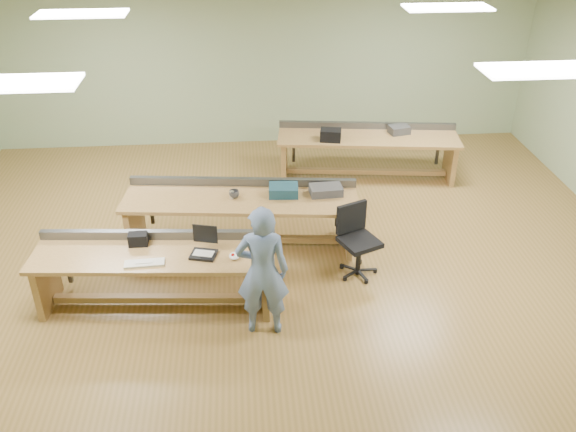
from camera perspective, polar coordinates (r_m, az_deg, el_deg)
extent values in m
plane|color=olive|center=(8.51, -0.96, -3.46)|extent=(10.00, 10.00, 0.00)
plane|color=silver|center=(7.29, -1.17, 16.60)|extent=(10.00, 10.00, 0.00)
cube|color=#8CA47C|center=(11.54, -2.44, 13.93)|extent=(10.00, 0.04, 3.00)
cube|color=#8CA47C|center=(4.46, 2.55, -15.72)|extent=(10.00, 0.04, 3.00)
cube|color=white|center=(6.19, -24.41, 11.24)|extent=(1.20, 0.50, 0.03)
cube|color=white|center=(8.99, -18.77, 17.49)|extent=(1.20, 0.50, 0.03)
cube|color=white|center=(6.54, 22.78, 12.49)|extent=(1.20, 0.50, 0.03)
cube|color=white|center=(9.24, 14.69, 18.36)|extent=(1.20, 0.50, 0.03)
cube|color=#AD8649|center=(7.31, -12.50, -3.65)|extent=(2.90, 0.99, 0.05)
cube|color=#AD8649|center=(7.91, -21.66, -5.73)|extent=(0.13, 0.66, 0.70)
cube|color=#AD8649|center=(7.36, -2.00, -6.16)|extent=(0.13, 0.66, 0.70)
cube|color=#AD8649|center=(7.67, -11.99, -7.54)|extent=(2.55, 0.31, 0.08)
cube|color=#4E5156|center=(7.55, -12.08, -1.71)|extent=(2.84, 0.32, 0.11)
cube|color=#AD8649|center=(8.35, -4.49, 1.54)|extent=(3.28, 1.21, 0.05)
cube|color=#AD8649|center=(8.81, -14.15, -0.51)|extent=(0.16, 0.76, 0.70)
cube|color=#AD8649|center=(8.51, 5.72, -0.82)|extent=(0.16, 0.76, 0.70)
cube|color=#AD8649|center=(8.66, -4.32, -2.10)|extent=(2.90, 0.42, 0.08)
cube|color=#4E5156|center=(8.65, -4.26, 3.23)|extent=(3.19, 0.44, 0.11)
cube|color=#AD8649|center=(10.37, 7.52, 7.26)|extent=(3.10, 1.17, 0.05)
cube|color=#AD8649|center=(10.49, -0.35, 5.55)|extent=(0.17, 0.71, 0.70)
cube|color=#AD8649|center=(10.74, 14.93, 5.11)|extent=(0.17, 0.71, 0.70)
cube|color=#AD8649|center=(10.63, 7.30, 4.15)|extent=(2.71, 0.44, 0.08)
cube|color=#4E5156|center=(10.68, 7.41, 8.41)|extent=(3.01, 0.45, 0.11)
imported|color=#6A81AE|center=(6.74, -2.41, -5.20)|extent=(0.62, 0.43, 1.62)
cube|color=black|center=(7.15, -7.91, -3.60)|extent=(0.34, 0.31, 0.03)
cube|color=black|center=(7.13, -7.76, -1.66)|extent=(0.29, 0.09, 0.23)
cube|color=beige|center=(7.13, -13.29, -4.33)|extent=(0.46, 0.18, 0.03)
ellipsoid|color=white|center=(7.06, -5.05, -3.74)|extent=(0.17, 0.18, 0.06)
cube|color=black|center=(7.47, -13.85, -2.13)|extent=(0.23, 0.15, 0.15)
cylinder|color=black|center=(8.01, 6.61, -3.99)|extent=(0.06, 0.06, 0.47)
cube|color=black|center=(7.87, 6.72, -2.43)|extent=(0.59, 0.59, 0.06)
cube|color=black|center=(7.89, 5.95, -0.12)|extent=(0.42, 0.22, 0.41)
cylinder|color=black|center=(8.13, 6.53, -5.18)|extent=(0.68, 0.68, 0.06)
cube|color=#153544|center=(8.36, -0.42, 2.42)|extent=(0.42, 0.32, 0.14)
cube|color=#343437|center=(8.40, 3.57, 2.43)|extent=(0.46, 0.31, 0.12)
imported|color=#343437|center=(8.33, -5.06, 2.06)|extent=(0.14, 0.14, 0.11)
cylinder|color=silver|center=(8.31, -5.28, 1.99)|extent=(0.07, 0.07, 0.11)
cube|color=black|center=(10.11, 4.01, 7.57)|extent=(0.38, 0.30, 0.19)
cube|color=#343437|center=(10.55, 10.36, 7.95)|extent=(0.37, 0.31, 0.13)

